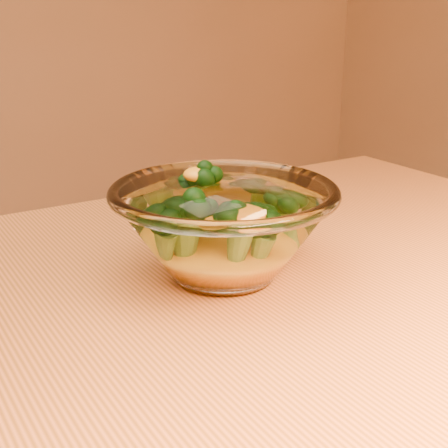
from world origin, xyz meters
The scene contains 3 objects.
glass_bowl centered at (0.12, 0.09, 0.80)m, with size 0.22×0.22×0.10m.
cheese_sauce centered at (0.12, 0.09, 0.78)m, with size 0.13×0.13×0.04m, color orange.
broccoli_heap centered at (0.11, 0.10, 0.82)m, with size 0.14×0.15×0.07m.
Camera 1 is at (-0.18, -0.38, 1.00)m, focal length 50.00 mm.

